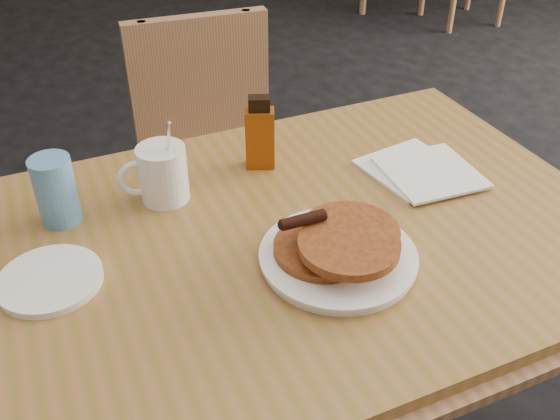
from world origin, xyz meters
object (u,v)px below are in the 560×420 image
object	(u,v)px
chair_main_far	(212,148)
syrup_bottle	(260,135)
blue_tumbler	(56,190)
pancake_plate	(339,250)
main_table	(286,251)
coffee_mug	(161,173)

from	to	relation	value
chair_main_far	syrup_bottle	size ratio (longest dim) A/B	5.79
chair_main_far	blue_tumbler	distance (m)	0.74
chair_main_far	pancake_plate	xyz separation A→B (m)	(0.02, -0.82, 0.26)
syrup_bottle	blue_tumbler	bearing A→B (deg)	-154.19
chair_main_far	pancake_plate	world-z (taller)	chair_main_far
main_table	coffee_mug	world-z (taller)	coffee_mug
pancake_plate	syrup_bottle	bearing A→B (deg)	95.29
main_table	blue_tumbler	xyz separation A→B (m)	(-0.36, 0.16, 0.10)
chair_main_far	coffee_mug	size ratio (longest dim) A/B	5.22
pancake_plate	blue_tumbler	distance (m)	0.49
chair_main_far	coffee_mug	distance (m)	0.65
main_table	chair_main_far	xyz separation A→B (m)	(0.03, 0.72, -0.19)
main_table	blue_tumbler	world-z (taller)	blue_tumbler
main_table	chair_main_far	size ratio (longest dim) A/B	1.45
coffee_mug	syrup_bottle	bearing A→B (deg)	30.27
chair_main_far	pancake_plate	size ratio (longest dim) A/B	3.40
pancake_plate	coffee_mug	size ratio (longest dim) A/B	1.54
blue_tumbler	chair_main_far	bearing A→B (deg)	54.99
coffee_mug	syrup_bottle	xyz separation A→B (m)	(0.20, 0.05, 0.01)
syrup_bottle	blue_tumbler	size ratio (longest dim) A/B	1.21
pancake_plate	coffee_mug	distance (m)	0.36
pancake_plate	blue_tumbler	xyz separation A→B (m)	(-0.42, 0.26, 0.04)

